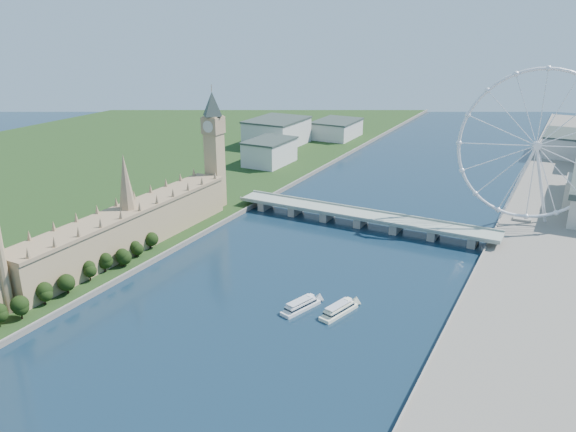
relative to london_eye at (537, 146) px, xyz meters
The scene contains 9 objects.
bank_left 486.29m from the london_eye, 167.40° to the right, with size 500.00×1400.00×6.00m, color slate.
tree_row 369.72m from the london_eye, 129.65° to the right, with size 9.11×217.11×21.33m.
parliament_range 313.29m from the london_eye, 143.26° to the right, with size 24.00×200.00×70.00m.
big_ben 259.68m from the london_eye, 162.73° to the right, with size 20.02×20.02×110.00m.
westminster_bridge 145.38m from the london_eye, 155.34° to the right, with size 220.00×22.00×9.50m.
london_eye is the anchor object (origin of this frame).
city_skyline 226.06m from the london_eye, 111.50° to the left, with size 505.00×280.00×32.00m.
tour_boat_near 237.63m from the london_eye, 116.25° to the right, with size 7.66×29.96×6.62m, color silver, non-canonical shape.
tour_boat_far 224.18m from the london_eye, 111.70° to the right, with size 7.81×30.54×6.75m, color #EAEBCA, non-canonical shape.
Camera 1 is at (148.53, -110.43, 163.08)m, focal length 35.00 mm.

